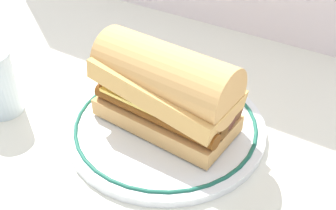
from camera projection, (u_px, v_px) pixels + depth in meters
The scene contains 3 objects.
ground_plane at pixel (166, 129), 0.61m from camera, with size 1.50×1.50×0.00m, color silver.
plate at pixel (168, 125), 0.61m from camera, with size 0.30×0.30×0.01m.
sausage_sandwich at pixel (168, 87), 0.56m from camera, with size 0.21×0.11×0.13m.
Camera 1 is at (0.25, -0.39, 0.40)m, focal length 43.19 mm.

